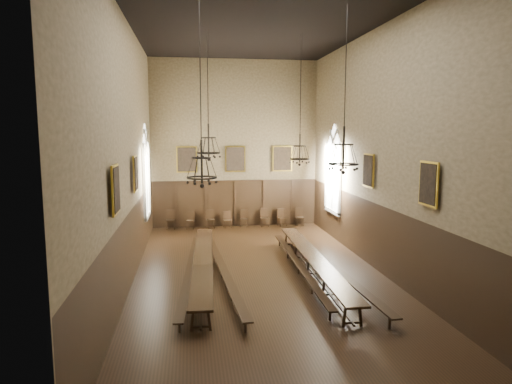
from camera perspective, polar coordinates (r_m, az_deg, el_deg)
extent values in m
cube|color=black|center=(16.74, 0.53, -10.54)|extent=(9.00, 18.00, 0.02)
cube|color=black|center=(16.35, 0.57, 21.07)|extent=(9.00, 18.00, 0.02)
cube|color=#887654|center=(24.85, -2.65, 6.00)|extent=(9.00, 0.02, 9.00)
cube|color=#887654|center=(7.17, 11.66, 1.71)|extent=(9.00, 0.02, 9.00)
cube|color=#887654|center=(15.87, -15.82, 4.77)|extent=(0.02, 18.00, 9.00)
cube|color=#887654|center=(17.20, 15.63, 4.98)|extent=(0.02, 18.00, 9.00)
cube|color=black|center=(16.43, -6.64, -8.31)|extent=(1.10, 9.61, 0.07)
cube|color=black|center=(16.67, 7.22, -8.10)|extent=(0.92, 9.55, 0.07)
cube|color=black|center=(16.44, -8.26, -9.49)|extent=(0.88, 9.28, 0.05)
cube|color=black|center=(16.52, -4.28, -9.25)|extent=(0.92, 9.90, 0.05)
cube|color=black|center=(16.97, 5.33, -8.93)|extent=(0.51, 9.04, 0.05)
cube|color=black|center=(17.01, 9.13, -8.78)|extent=(0.74, 10.19, 0.05)
cube|color=black|center=(24.70, -10.63, -3.51)|extent=(0.47, 0.47, 0.05)
cube|color=black|center=(24.84, -10.63, -2.81)|extent=(0.46, 0.06, 0.54)
cube|color=black|center=(24.66, -8.17, -3.57)|extent=(0.48, 0.48, 0.05)
cube|color=black|center=(24.79, -8.18, -2.93)|extent=(0.42, 0.11, 0.49)
cube|color=black|center=(24.70, -5.71, -3.47)|extent=(0.44, 0.44, 0.05)
cube|color=black|center=(24.83, -5.73, -2.81)|extent=(0.43, 0.05, 0.51)
cube|color=black|center=(24.73, -3.60, -3.53)|extent=(0.45, 0.45, 0.05)
cube|color=black|center=(24.86, -3.64, -2.92)|extent=(0.40, 0.09, 0.47)
cube|color=black|center=(24.93, -1.52, -3.39)|extent=(0.49, 0.49, 0.05)
cube|color=black|center=(25.05, -1.57, -2.77)|extent=(0.41, 0.13, 0.49)
cube|color=black|center=(25.03, 1.07, -3.27)|extent=(0.45, 0.45, 0.05)
cube|color=black|center=(25.17, 1.01, -2.61)|extent=(0.44, 0.05, 0.52)
cube|color=black|center=(25.21, 3.27, -3.24)|extent=(0.52, 0.52, 0.05)
cube|color=black|center=(25.34, 3.20, -2.61)|extent=(0.42, 0.16, 0.50)
cube|color=black|center=(25.37, 5.49, -3.19)|extent=(0.44, 0.44, 0.05)
cube|color=black|center=(25.49, 5.40, -2.55)|extent=(0.43, 0.05, 0.51)
cylinder|color=black|center=(18.28, -6.06, 14.00)|extent=(0.03, 0.03, 3.50)
torus|color=black|center=(18.18, -5.93, 4.86)|extent=(0.94, 0.94, 0.06)
torus|color=black|center=(18.17, -5.96, 6.77)|extent=(0.59, 0.59, 0.04)
cylinder|color=black|center=(18.17, -5.96, 6.42)|extent=(0.07, 0.07, 1.32)
cylinder|color=black|center=(18.58, 5.61, 13.28)|extent=(0.03, 0.03, 3.90)
torus|color=black|center=(18.52, 5.49, 4.12)|extent=(0.82, 0.82, 0.05)
torus|color=black|center=(18.50, 5.51, 5.76)|extent=(0.52, 0.52, 0.04)
cylinder|color=black|center=(18.50, 5.51, 5.46)|extent=(0.06, 0.06, 1.16)
cylinder|color=black|center=(13.17, -7.01, 15.30)|extent=(0.03, 0.03, 4.03)
torus|color=black|center=(13.12, -6.79, 1.79)|extent=(0.87, 0.87, 0.05)
torus|color=black|center=(13.07, -6.83, 4.25)|extent=(0.55, 0.55, 0.04)
cylinder|color=black|center=(13.08, -6.82, 3.80)|extent=(0.06, 0.06, 1.23)
cylinder|color=black|center=(14.61, 11.16, 15.22)|extent=(0.03, 0.03, 3.64)
torus|color=black|center=(14.52, 10.86, 3.44)|extent=(0.95, 0.95, 0.06)
torus|color=black|center=(14.48, 10.92, 5.86)|extent=(0.60, 0.60, 0.04)
cylinder|color=black|center=(14.49, 10.91, 5.42)|extent=(0.07, 0.07, 1.34)
cube|color=#AF902A|center=(24.64, -8.65, 4.05)|extent=(1.10, 0.12, 1.40)
cube|color=black|center=(24.64, -8.65, 4.05)|extent=(0.98, 0.02, 1.28)
cube|color=#AF902A|center=(24.76, -2.61, 4.14)|extent=(1.10, 0.12, 1.40)
cube|color=black|center=(24.76, -2.61, 4.14)|extent=(0.98, 0.02, 1.28)
cube|color=#AF902A|center=(25.15, 3.31, 4.19)|extent=(1.10, 0.12, 1.40)
cube|color=black|center=(25.15, 3.31, 4.19)|extent=(0.98, 0.02, 1.28)
cube|color=#AF902A|center=(16.90, -14.85, 2.24)|extent=(0.12, 1.00, 1.30)
cube|color=black|center=(16.90, -14.85, 2.24)|extent=(0.02, 0.88, 1.18)
cube|color=#AF902A|center=(12.46, -17.17, 0.30)|extent=(0.12, 1.00, 1.30)
cube|color=black|center=(12.46, -17.17, 0.30)|extent=(0.02, 0.88, 1.18)
cube|color=#AF902A|center=(18.12, 13.89, 2.63)|extent=(0.12, 1.00, 1.30)
cube|color=black|center=(18.12, 13.89, 2.63)|extent=(0.02, 0.88, 1.18)
cube|color=#AF902A|center=(14.07, 20.78, 0.96)|extent=(0.12, 1.00, 1.30)
cube|color=black|center=(14.07, 20.78, 0.96)|extent=(0.02, 0.88, 1.18)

